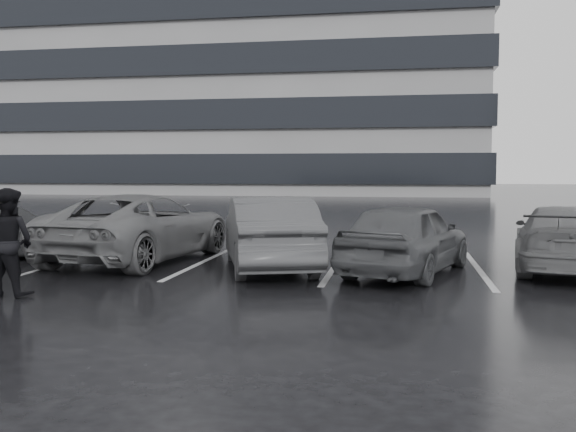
% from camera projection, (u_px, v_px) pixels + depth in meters
% --- Properties ---
extents(ground, '(160.00, 160.00, 0.00)m').
position_uv_depth(ground, '(285.00, 286.00, 10.70)').
color(ground, black).
rests_on(ground, ground).
extents(office_building, '(61.00, 26.00, 29.00)m').
position_uv_depth(office_building, '(147.00, 38.00, 60.62)').
color(office_building, gray).
rests_on(office_building, ground).
extents(car_main, '(2.76, 4.27, 1.35)m').
position_uv_depth(car_main, '(406.00, 238.00, 11.91)').
color(car_main, black).
rests_on(car_main, ground).
extents(car_west_a, '(2.77, 4.54, 1.41)m').
position_uv_depth(car_west_a, '(269.00, 233.00, 12.54)').
color(car_west_a, '#2A2A2C').
rests_on(car_west_a, ground).
extents(car_west_b, '(3.03, 5.39, 1.42)m').
position_uv_depth(car_west_b, '(141.00, 227.00, 13.74)').
color(car_west_b, '#444446').
rests_on(car_west_b, ground).
extents(car_east, '(2.51, 4.58, 1.26)m').
position_uv_depth(car_east, '(564.00, 238.00, 12.26)').
color(car_east, '#444446').
rests_on(car_east, ground).
extents(pedestrian_right, '(0.89, 0.73, 1.66)m').
position_uv_depth(pedestrian_right, '(9.00, 242.00, 9.85)').
color(pedestrian_right, black).
rests_on(pedestrian_right, ground).
extents(stall_stripes, '(19.72, 5.00, 0.00)m').
position_uv_depth(stall_stripes, '(269.00, 263.00, 13.29)').
color(stall_stripes, '#B9B9BC').
rests_on(stall_stripes, ground).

